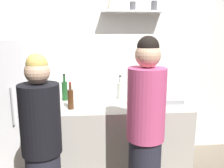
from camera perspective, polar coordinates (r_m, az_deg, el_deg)
back_wall_assembly at (r=3.56m, az=1.15°, el=4.60°), size 4.80×0.32×2.60m
refrigerator at (r=3.43m, az=-23.49°, el=-4.64°), size 0.66×0.64×1.68m
counter at (r=3.06m, az=0.00°, el=-13.17°), size 1.77×0.71×0.93m
baking_pan at (r=3.06m, az=12.77°, el=-3.70°), size 0.34×0.24×0.05m
utensil_holder at (r=2.92m, az=7.83°, el=-3.43°), size 0.10×0.10×0.23m
wine_bottle_pale_glass at (r=3.11m, az=1.90°, el=-1.43°), size 0.07×0.07×0.30m
wine_bottle_amber_glass at (r=2.75m, az=-9.65°, el=-3.38°), size 0.07×0.07×0.30m
wine_bottle_green_glass at (r=3.11m, az=-11.00°, el=-1.43°), size 0.07×0.07×0.33m
water_bottle_plastic at (r=2.81m, az=5.87°, el=-3.25°), size 0.09×0.09×0.24m
person_blonde at (r=2.25m, az=-15.99°, el=-14.24°), size 0.34×0.34×1.60m
person_pink_top at (r=2.27m, az=7.82°, el=-11.39°), size 0.34×0.34×1.74m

